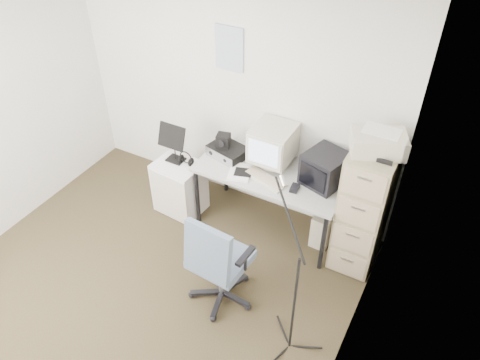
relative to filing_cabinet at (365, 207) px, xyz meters
The scene contains 22 objects.
floor 2.26m from the filing_cabinet, 136.87° to the right, with size 3.60×3.60×0.01m, color #30291C.
ceiling 2.85m from the filing_cabinet, 136.87° to the right, with size 3.60×3.60×0.01m, color white.
wall_back 1.72m from the filing_cabinet, 168.55° to the left, with size 3.60×0.02×2.50m, color silver.
wall_right 1.61m from the filing_cabinet, 81.54° to the right, with size 0.02×3.60×2.50m, color silver.
wall_calendar 1.97m from the filing_cabinet, 169.10° to the left, with size 0.30×0.02×0.44m, color white.
filing_cabinet is the anchor object (origin of this frame).
printer 0.74m from the filing_cabinet, 90.00° to the right, with size 0.44×0.30×0.17m, color beige.
desk 0.99m from the filing_cabinet, behind, with size 1.50×0.70×0.73m, color #B0B0AE.
crt_monitor 1.05m from the filing_cabinet, behind, with size 0.39×0.41×0.43m, color beige.
crt_tv 0.51m from the filing_cabinet, behind, with size 0.35×0.37×0.32m, color black.
desk_speaker 0.66m from the filing_cabinet, behind, with size 0.07×0.07×0.14m, color beige.
keyboard 0.97m from the filing_cabinet, 169.37° to the right, with size 0.45×0.16×0.02m, color beige.
mouse 0.67m from the filing_cabinet, 165.02° to the right, with size 0.07×0.12×0.04m, color black.
radio_receiver 1.47m from the filing_cabinet, behind, with size 0.38×0.27×0.11m, color black.
radio_speaker 1.53m from the filing_cabinet, behind, with size 0.13×0.12×0.13m, color black.
papers 1.23m from the filing_cabinet, behind, with size 0.21×0.29×0.02m, color white.
pc_tower 0.59m from the filing_cabinet, 166.69° to the left, with size 0.18×0.40×0.38m, color beige.
office_chair 1.42m from the filing_cabinet, 130.52° to the right, with size 0.60×0.60×1.05m, color slate.
side_cart 1.98m from the filing_cabinet, behind, with size 0.49×0.39×0.61m, color white.
music_stand 2.01m from the filing_cabinet, behind, with size 0.31×0.16×0.45m, color black.
headphones 1.87m from the filing_cabinet, behind, with size 0.16×0.16×0.03m, color black.
mic_stand 1.27m from the filing_cabinet, 97.38° to the right, with size 0.02×0.02×1.42m, color black.
Camera 1 is at (2.10, -1.91, 3.57)m, focal length 35.00 mm.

